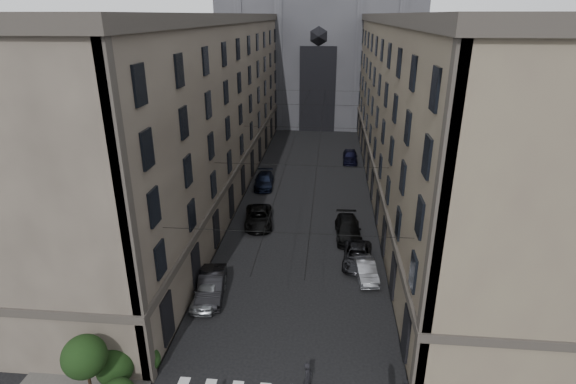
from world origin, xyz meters
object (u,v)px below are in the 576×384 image
(car_left_near, at_px, (208,291))
(car_left_far, at_px, (264,181))
(pedestrian, at_px, (308,378))
(car_left_midnear, at_px, (211,285))
(car_right_midnear, at_px, (357,256))
(car_right_far, at_px, (350,156))
(gothic_tower, at_px, (321,20))
(car_right_near, at_px, (365,270))
(car_right_midfar, at_px, (348,229))
(car_left_midfar, at_px, (259,217))

(car_left_near, distance_m, car_left_far, 22.63)
(car_left_far, bearing_deg, pedestrian, -81.44)
(car_left_midnear, relative_size, car_right_midnear, 1.02)
(car_left_far, bearing_deg, car_right_far, 41.27)
(gothic_tower, relative_size, pedestrian, 29.58)
(car_right_near, bearing_deg, car_right_midfar, 92.05)
(car_left_near, relative_size, car_right_midfar, 0.81)
(car_left_near, distance_m, car_right_near, 11.85)
(car_left_midfar, relative_size, car_right_far, 1.13)
(car_left_midfar, xyz_separation_m, car_left_far, (-0.94, 10.15, -0.02))
(car_left_far, distance_m, car_right_midnear, 19.30)
(car_left_midnear, bearing_deg, car_right_near, 9.82)
(car_left_far, height_order, car_right_near, car_left_far)
(car_right_near, bearing_deg, car_right_far, 82.77)
(gothic_tower, height_order, pedestrian, gothic_tower)
(car_right_near, bearing_deg, car_left_midnear, -170.49)
(car_left_near, bearing_deg, car_left_midfar, 83.97)
(gothic_tower, distance_m, car_left_far, 42.47)
(car_right_midnear, height_order, car_right_midfar, car_right_midfar)
(car_right_near, xyz_separation_m, pedestrian, (-3.78, -11.65, 0.31))
(gothic_tower, bearing_deg, car_right_near, -84.67)
(car_right_midnear, relative_size, pedestrian, 2.51)
(car_left_near, relative_size, car_right_near, 1.09)
(car_left_midnear, distance_m, car_left_far, 22.00)
(car_left_near, xyz_separation_m, car_right_near, (11.14, 4.04, -0.08))
(gothic_tower, xyz_separation_m, pedestrian, (1.54, -68.79, -16.82))
(car_left_midfar, xyz_separation_m, car_right_midnear, (9.02, -6.38, -0.08))
(car_left_midnear, distance_m, car_right_near, 11.59)
(car_left_midnear, relative_size, pedestrian, 2.55)
(car_left_midfar, bearing_deg, car_right_near, -49.16)
(car_left_midfar, relative_size, car_right_near, 1.35)
(car_right_far, bearing_deg, car_left_near, -107.47)
(gothic_tower, distance_m, car_right_midfar, 53.45)
(car_left_midnear, xyz_separation_m, car_left_far, (0.60, 21.99, -0.08))
(car_left_midfar, xyz_separation_m, pedestrian, (5.76, -20.09, 0.22))
(car_left_far, distance_m, pedestrian, 30.98)
(pedestrian, bearing_deg, car_left_midfar, 27.03)
(car_left_midfar, bearing_deg, car_left_midnear, -105.07)
(car_left_midnear, bearing_deg, car_right_far, 64.12)
(car_left_midnear, xyz_separation_m, car_right_midfar, (9.95, 10.04, -0.03))
(gothic_tower, distance_m, pedestrian, 70.83)
(car_right_far, relative_size, pedestrian, 2.47)
(car_left_midnear, bearing_deg, car_left_near, -103.00)
(car_left_near, height_order, car_left_midfar, car_left_midfar)
(car_right_midfar, bearing_deg, car_left_near, -135.76)
(car_left_midfar, bearing_deg, gothic_tower, 77.40)
(car_left_near, height_order, car_right_near, car_left_near)
(gothic_tower, height_order, car_left_near, gothic_tower)
(car_left_near, relative_size, car_left_midnear, 0.88)
(car_right_midfar, height_order, pedestrian, pedestrian)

